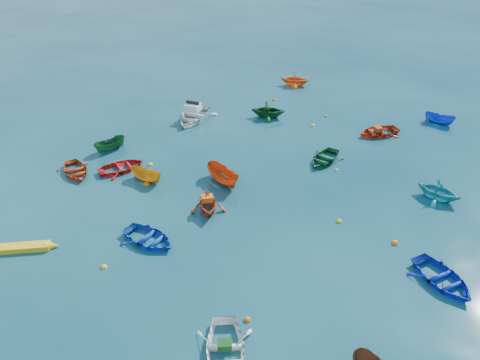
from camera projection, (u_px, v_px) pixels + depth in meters
name	position (u px, v px, depth m)	size (l,w,h in m)	color
ground	(274.00, 229.00, 26.89)	(160.00, 160.00, 0.00)	#093445
dinghy_blue_sw	(149.00, 242.00, 25.92)	(2.35, 3.29, 0.68)	#0F40BC
dinghy_white_near	(225.00, 354.00, 19.72)	(2.51, 3.50, 0.73)	white
dinghy_blue_se	(441.00, 282.00, 23.27)	(2.49, 3.48, 0.72)	#0E24B4
dinghy_orange_w	(208.00, 210.00, 28.41)	(2.23, 2.59, 1.36)	red
sampan_yellow_mid	(147.00, 180.00, 31.25)	(0.93, 2.46, 0.95)	orange
dinghy_green_e	(324.00, 161.00, 33.44)	(2.25, 3.14, 0.65)	#124E22
dinghy_cyan_se	(437.00, 198.00, 29.47)	(2.33, 2.70, 1.42)	teal
dinghy_red_nw	(122.00, 170.00, 32.42)	(2.26, 3.16, 0.66)	red
sampan_orange_n	(223.00, 183.00, 31.03)	(1.18, 3.13, 1.21)	#C64412
dinghy_green_n	(268.00, 117.00, 39.71)	(2.44, 2.82, 1.49)	#10451B
dinghy_red_ne	(378.00, 134.00, 37.00)	(2.41, 3.37, 0.70)	red
sampan_blue_far	(438.00, 123.00, 38.73)	(0.92, 2.43, 0.94)	#0F37C5
dinghy_red_far	(76.00, 173.00, 32.01)	(2.19, 3.07, 0.64)	#B8350F
dinghy_orange_far	(295.00, 85.00, 45.97)	(2.40, 2.78, 1.46)	orange
sampan_green_far	(111.00, 150.00, 34.84)	(0.96, 2.54, 0.98)	#145624
kayak_yellow	(18.00, 250.00, 25.32)	(0.61, 4.10, 0.42)	yellow
motorboat_white	(194.00, 119.00, 39.38)	(3.17, 4.43, 1.52)	white
tarp_green_a	(225.00, 345.00, 19.53)	(0.60, 0.45, 0.29)	#124916
tarp_orange_a	(207.00, 198.00, 28.00)	(0.68, 0.52, 0.33)	orange
tarp_green_b	(267.00, 107.00, 39.25)	(0.58, 0.44, 0.28)	#114719
tarp_orange_b	(378.00, 129.00, 36.70)	(0.67, 0.51, 0.32)	#B23A12
buoy_or_a	(247.00, 320.00, 21.26)	(0.33, 0.33, 0.33)	orange
buoy_ye_a	(339.00, 222.00, 27.44)	(0.35, 0.35, 0.35)	gold
buoy_or_b	(395.00, 243.00, 25.79)	(0.38, 0.38, 0.38)	orange
buoy_ye_b	(104.00, 267.00, 24.19)	(0.32, 0.32, 0.32)	yellow
buoy_or_c	(147.00, 185.00, 30.81)	(0.39, 0.39, 0.39)	#DA5D0B
buoy_ye_c	(336.00, 171.00, 32.33)	(0.29, 0.29, 0.29)	yellow
buoy_or_d	(326.00, 117.00, 39.78)	(0.32, 0.32, 0.32)	orange
buoy_ye_d	(150.00, 165.00, 32.97)	(0.37, 0.37, 0.37)	yellow
buoy_or_e	(274.00, 100.00, 42.78)	(0.35, 0.35, 0.35)	#D75F0B
buoy_ye_e	(313.00, 126.00, 38.24)	(0.36, 0.36, 0.36)	yellow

